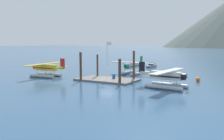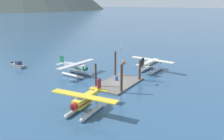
{
  "view_description": "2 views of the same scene",
  "coord_description": "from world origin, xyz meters",
  "px_view_note": "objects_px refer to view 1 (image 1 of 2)",
  "views": [
    {
      "loc": [
        23.01,
        -37.62,
        6.73
      ],
      "look_at": [
        1.28,
        -0.36,
        2.04
      ],
      "focal_mm": 39.06,
      "sensor_mm": 36.0,
      "label": 1
    },
    {
      "loc": [
        -38.39,
        -21.86,
        15.36
      ],
      "look_at": [
        1.07,
        2.02,
        2.25
      ],
      "focal_mm": 38.76,
      "sensor_mm": 36.0,
      "label": 2
    }
  ],
  "objects_px": {
    "fuel_drum": "(114,76)",
    "seaplane_cream_stbd_aft": "(166,78)",
    "mooring_buoy": "(198,80)",
    "seaplane_silver_bow_centre": "(132,67)",
    "boat_grey_open_north": "(151,66)",
    "seaplane_yellow_port_aft": "(46,69)",
    "flagpole": "(108,56)"
  },
  "relations": [
    {
      "from": "fuel_drum",
      "to": "seaplane_cream_stbd_aft",
      "type": "relative_size",
      "value": 0.08
    },
    {
      "from": "mooring_buoy",
      "to": "seaplane_silver_bow_centre",
      "type": "xyz_separation_m",
      "value": [
        -14.55,
        3.67,
        1.18
      ]
    },
    {
      "from": "fuel_drum",
      "to": "seaplane_silver_bow_centre",
      "type": "height_order",
      "value": "seaplane_silver_bow_centre"
    },
    {
      "from": "mooring_buoy",
      "to": "boat_grey_open_north",
      "type": "distance_m",
      "value": 25.96
    },
    {
      "from": "mooring_buoy",
      "to": "boat_grey_open_north",
      "type": "relative_size",
      "value": 0.16
    },
    {
      "from": "flagpole",
      "to": "seaplane_yellow_port_aft",
      "type": "xyz_separation_m",
      "value": [
        -13.48,
        -1.99,
        -2.94
      ]
    },
    {
      "from": "seaplane_yellow_port_aft",
      "to": "flagpole",
      "type": "bearing_deg",
      "value": 8.38
    },
    {
      "from": "fuel_drum",
      "to": "mooring_buoy",
      "type": "relative_size",
      "value": 1.1
    },
    {
      "from": "mooring_buoy",
      "to": "seaplane_silver_bow_centre",
      "type": "bearing_deg",
      "value": 165.86
    },
    {
      "from": "mooring_buoy",
      "to": "seaplane_yellow_port_aft",
      "type": "relative_size",
      "value": 0.08
    },
    {
      "from": "fuel_drum",
      "to": "mooring_buoy",
      "type": "bearing_deg",
      "value": 23.22
    },
    {
      "from": "mooring_buoy",
      "to": "seaplane_cream_stbd_aft",
      "type": "xyz_separation_m",
      "value": [
        -2.96,
        -8.83,
        1.18
      ]
    },
    {
      "from": "seaplane_silver_bow_centre",
      "to": "fuel_drum",
      "type": "bearing_deg",
      "value": -85.37
    },
    {
      "from": "flagpole",
      "to": "fuel_drum",
      "type": "distance_m",
      "value": 3.98
    },
    {
      "from": "fuel_drum",
      "to": "seaplane_silver_bow_centre",
      "type": "distance_m",
      "value": 9.64
    },
    {
      "from": "seaplane_silver_bow_centre",
      "to": "seaplane_yellow_port_aft",
      "type": "distance_m",
      "value": 18.38
    },
    {
      "from": "seaplane_yellow_port_aft",
      "to": "seaplane_silver_bow_centre",
      "type": "bearing_deg",
      "value": 43.24
    },
    {
      "from": "seaplane_cream_stbd_aft",
      "to": "seaplane_yellow_port_aft",
      "type": "height_order",
      "value": "same"
    },
    {
      "from": "fuel_drum",
      "to": "flagpole",
      "type": "bearing_deg",
      "value": -123.75
    },
    {
      "from": "fuel_drum",
      "to": "seaplane_cream_stbd_aft",
      "type": "distance_m",
      "value": 11.23
    },
    {
      "from": "seaplane_silver_bow_centre",
      "to": "seaplane_cream_stbd_aft",
      "type": "bearing_deg",
      "value": -47.17
    },
    {
      "from": "flagpole",
      "to": "mooring_buoy",
      "type": "xyz_separation_m",
      "value": [
        14.46,
        6.94,
        -4.12
      ]
    },
    {
      "from": "seaplane_silver_bow_centre",
      "to": "seaplane_yellow_port_aft",
      "type": "height_order",
      "value": "same"
    },
    {
      "from": "flagpole",
      "to": "seaplane_yellow_port_aft",
      "type": "bearing_deg",
      "value": -171.62
    },
    {
      "from": "fuel_drum",
      "to": "seaplane_cream_stbd_aft",
      "type": "height_order",
      "value": "seaplane_cream_stbd_aft"
    },
    {
      "from": "mooring_buoy",
      "to": "flagpole",
      "type": "bearing_deg",
      "value": -154.37
    },
    {
      "from": "seaplane_silver_bow_centre",
      "to": "boat_grey_open_north",
      "type": "xyz_separation_m",
      "value": [
        -1.96,
        16.37,
        -1.09
      ]
    },
    {
      "from": "fuel_drum",
      "to": "boat_grey_open_north",
      "type": "height_order",
      "value": "boat_grey_open_north"
    },
    {
      "from": "flagpole",
      "to": "seaplane_yellow_port_aft",
      "type": "relative_size",
      "value": 0.66
    },
    {
      "from": "fuel_drum",
      "to": "mooring_buoy",
      "type": "height_order",
      "value": "fuel_drum"
    },
    {
      "from": "boat_grey_open_north",
      "to": "seaplane_yellow_port_aft",
      "type": "bearing_deg",
      "value": -111.53
    },
    {
      "from": "mooring_buoy",
      "to": "seaplane_yellow_port_aft",
      "type": "bearing_deg",
      "value": -162.28
    }
  ]
}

